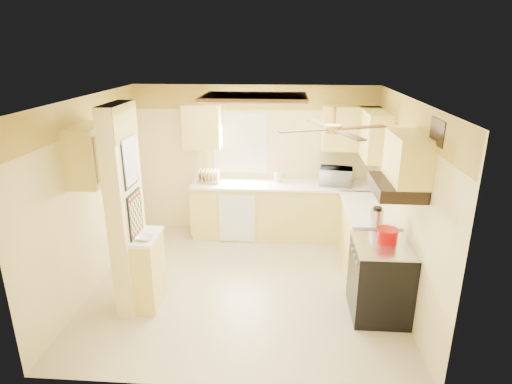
# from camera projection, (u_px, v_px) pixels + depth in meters

# --- Properties ---
(floor) EXTENTS (4.00, 4.00, 0.00)m
(floor) POSITION_uv_depth(u_px,v_px,m) (245.00, 283.00, 5.86)
(floor) COLOR tan
(floor) RESTS_ON ground
(ceiling) EXTENTS (4.00, 4.00, 0.00)m
(ceiling) POSITION_uv_depth(u_px,v_px,m) (243.00, 98.00, 5.05)
(ceiling) COLOR white
(ceiling) RESTS_ON wall_back
(wall_back) EXTENTS (4.00, 0.00, 4.00)m
(wall_back) POSITION_uv_depth(u_px,v_px,m) (255.00, 160.00, 7.25)
(wall_back) COLOR #EED991
(wall_back) RESTS_ON floor
(wall_front) EXTENTS (4.00, 0.00, 4.00)m
(wall_front) POSITION_uv_depth(u_px,v_px,m) (223.00, 272.00, 3.67)
(wall_front) COLOR #EED991
(wall_front) RESTS_ON floor
(wall_left) EXTENTS (0.00, 3.80, 3.80)m
(wall_left) POSITION_uv_depth(u_px,v_px,m) (92.00, 194.00, 5.59)
(wall_left) COLOR #EED991
(wall_left) RESTS_ON floor
(wall_right) EXTENTS (0.00, 3.80, 3.80)m
(wall_right) POSITION_uv_depth(u_px,v_px,m) (404.00, 202.00, 5.33)
(wall_right) COLOR #EED991
(wall_right) RESTS_ON floor
(wallpaper_border) EXTENTS (4.00, 0.02, 0.40)m
(wallpaper_border) POSITION_uv_depth(u_px,v_px,m) (255.00, 98.00, 6.89)
(wallpaper_border) COLOR #FFDE4B
(wallpaper_border) RESTS_ON wall_back
(partition_column) EXTENTS (0.20, 0.70, 2.50)m
(partition_column) POSITION_uv_depth(u_px,v_px,m) (126.00, 211.00, 5.03)
(partition_column) COLOR #EED991
(partition_column) RESTS_ON floor
(partition_ledge) EXTENTS (0.25, 0.55, 0.90)m
(partition_ledge) POSITION_uv_depth(u_px,v_px,m) (149.00, 272.00, 5.28)
(partition_ledge) COLOR #E7D263
(partition_ledge) RESTS_ON floor
(ledge_top) EXTENTS (0.28, 0.58, 0.04)m
(ledge_top) POSITION_uv_depth(u_px,v_px,m) (146.00, 237.00, 5.12)
(ledge_top) COLOR white
(ledge_top) RESTS_ON partition_ledge
(lower_cabinets_back) EXTENTS (3.00, 0.60, 0.90)m
(lower_cabinets_back) POSITION_uv_depth(u_px,v_px,m) (283.00, 211.00, 7.20)
(lower_cabinets_back) COLOR #E7D263
(lower_cabinets_back) RESTS_ON floor
(lower_cabinets_right) EXTENTS (0.60, 1.40, 0.90)m
(lower_cabinets_right) POSITION_uv_depth(u_px,v_px,m) (366.00, 239.00, 6.17)
(lower_cabinets_right) COLOR #E7D263
(lower_cabinets_right) RESTS_ON floor
(countertop_back) EXTENTS (3.04, 0.64, 0.04)m
(countertop_back) POSITION_uv_depth(u_px,v_px,m) (284.00, 185.00, 7.03)
(countertop_back) COLOR white
(countertop_back) RESTS_ON lower_cabinets_back
(countertop_right) EXTENTS (0.64, 1.44, 0.04)m
(countertop_right) POSITION_uv_depth(u_px,v_px,m) (368.00, 208.00, 6.02)
(countertop_right) COLOR white
(countertop_right) RESTS_ON lower_cabinets_right
(dishwasher_panel) EXTENTS (0.58, 0.02, 0.80)m
(dishwasher_panel) POSITION_uv_depth(u_px,v_px,m) (237.00, 218.00, 6.96)
(dishwasher_panel) COLOR white
(dishwasher_panel) RESTS_ON lower_cabinets_back
(window) EXTENTS (0.92, 0.02, 1.02)m
(window) POSITION_uv_depth(u_px,v_px,m) (240.00, 143.00, 7.16)
(window) COLOR white
(window) RESTS_ON wall_back
(upper_cab_back_left) EXTENTS (0.60, 0.35, 0.70)m
(upper_cab_back_left) POSITION_uv_depth(u_px,v_px,m) (202.00, 126.00, 6.95)
(upper_cab_back_left) COLOR #E7D263
(upper_cab_back_left) RESTS_ON wall_back
(upper_cab_back_right) EXTENTS (0.90, 0.35, 0.70)m
(upper_cab_back_right) POSITION_uv_depth(u_px,v_px,m) (351.00, 128.00, 6.79)
(upper_cab_back_right) COLOR #E7D263
(upper_cab_back_right) RESTS_ON wall_back
(upper_cab_right) EXTENTS (0.35, 1.00, 0.70)m
(upper_cab_right) POSITION_uv_depth(u_px,v_px,m) (375.00, 134.00, 6.32)
(upper_cab_right) COLOR #E7D263
(upper_cab_right) RESTS_ON wall_right
(upper_cab_left_wall) EXTENTS (0.35, 0.75, 0.70)m
(upper_cab_left_wall) POSITION_uv_depth(u_px,v_px,m) (91.00, 154.00, 5.15)
(upper_cab_left_wall) COLOR #E7D263
(upper_cab_left_wall) RESTS_ON wall_left
(upper_cab_over_stove) EXTENTS (0.35, 0.76, 0.52)m
(upper_cab_over_stove) POSITION_uv_depth(u_px,v_px,m) (408.00, 158.00, 4.59)
(upper_cab_over_stove) COLOR #E7D263
(upper_cab_over_stove) RESTS_ON wall_right
(stove) EXTENTS (0.68, 0.77, 0.92)m
(stove) POSITION_uv_depth(u_px,v_px,m) (380.00, 279.00, 5.08)
(stove) COLOR black
(stove) RESTS_ON floor
(range_hood) EXTENTS (0.50, 0.76, 0.14)m
(range_hood) POSITION_uv_depth(u_px,v_px,m) (396.00, 187.00, 4.70)
(range_hood) COLOR black
(range_hood) RESTS_ON upper_cab_over_stove
(poster_menu) EXTENTS (0.02, 0.42, 0.57)m
(poster_menu) POSITION_uv_depth(u_px,v_px,m) (130.00, 162.00, 4.83)
(poster_menu) COLOR black
(poster_menu) RESTS_ON partition_column
(poster_nashville) EXTENTS (0.02, 0.42, 0.57)m
(poster_nashville) POSITION_uv_depth(u_px,v_px,m) (135.00, 215.00, 5.04)
(poster_nashville) COLOR black
(poster_nashville) RESTS_ON partition_column
(ceiling_light_panel) EXTENTS (1.35, 0.95, 0.06)m
(ceiling_light_panel) POSITION_uv_depth(u_px,v_px,m) (255.00, 98.00, 5.53)
(ceiling_light_panel) COLOR brown
(ceiling_light_panel) RESTS_ON ceiling
(ceiling_fan) EXTENTS (1.15, 1.15, 0.26)m
(ceiling_fan) POSITION_uv_depth(u_px,v_px,m) (333.00, 128.00, 4.40)
(ceiling_fan) COLOR gold
(ceiling_fan) RESTS_ON ceiling
(vent_grate) EXTENTS (0.02, 0.40, 0.25)m
(vent_grate) POSITION_uv_depth(u_px,v_px,m) (438.00, 132.00, 4.14)
(vent_grate) COLOR black
(vent_grate) RESTS_ON wall_right
(microwave) EXTENTS (0.57, 0.43, 0.29)m
(microwave) POSITION_uv_depth(u_px,v_px,m) (336.00, 176.00, 6.94)
(microwave) COLOR white
(microwave) RESTS_ON countertop_back
(bowl) EXTENTS (0.21, 0.21, 0.05)m
(bowl) POSITION_uv_depth(u_px,v_px,m) (145.00, 238.00, 4.99)
(bowl) COLOR white
(bowl) RESTS_ON ledge_top
(dutch_oven) EXTENTS (0.25, 0.25, 0.17)m
(dutch_oven) POSITION_uv_depth(u_px,v_px,m) (387.00, 235.00, 4.98)
(dutch_oven) COLOR #A50200
(dutch_oven) RESTS_ON stove
(kettle) EXTENTS (0.16, 0.16, 0.25)m
(kettle) POSITION_uv_depth(u_px,v_px,m) (377.00, 217.00, 5.35)
(kettle) COLOR silver
(kettle) RESTS_ON countertop_right
(dish_rack) EXTENTS (0.36, 0.27, 0.21)m
(dish_rack) POSITION_uv_depth(u_px,v_px,m) (209.00, 178.00, 7.08)
(dish_rack) COLOR tan
(dish_rack) RESTS_ON countertop_back
(utensil_crock) EXTENTS (0.12, 0.12, 0.24)m
(utensil_crock) POSITION_uv_depth(u_px,v_px,m) (278.00, 177.00, 7.11)
(utensil_crock) COLOR white
(utensil_crock) RESTS_ON countertop_back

